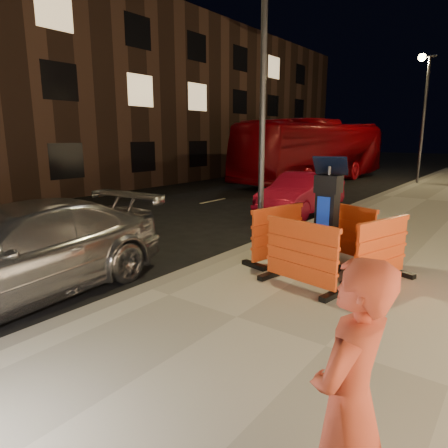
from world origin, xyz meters
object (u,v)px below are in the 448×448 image
Objects in this scene: barrier_front at (301,255)px; barrier_kerbside at (277,234)px; parking_kiosk at (327,218)px; car_silver at (20,298)px; barrier_back at (345,232)px; man at (349,405)px; car_red at (301,213)px; barrier_bldgside at (381,251)px; bus_doubledecker at (314,182)px.

barrier_kerbside is (-0.95, 0.95, 0.00)m from barrier_front.
parking_kiosk is 5.16m from car_silver.
parking_kiosk is 1.40× the size of barrier_back.
barrier_back is 0.27× the size of car_silver.
man is (2.95, -4.44, 0.34)m from barrier_kerbside.
car_red is (-3.07, 6.31, -0.68)m from barrier_front.
man is (1.05, -4.44, 0.34)m from barrier_bldgside.
man reaches higher than car_silver.
bus_doubledecker is (-3.55, 8.80, 0.00)m from car_red.
barrier_back is 1.00× the size of barrier_bldgside.
barrier_back is at bearing 99.92° from barrier_front.
barrier_bldgside is 0.11× the size of bus_doubledecker.
barrier_kerbside is 15.26m from bus_doubledecker.
car_silver is (-4.39, -3.68, -0.68)m from barrier_bldgside.
parking_kiosk is 15.66m from bus_doubledecker.
car_silver is at bearing -118.11° from parking_kiosk.
bus_doubledecker is at bearing 96.76° from car_silver.
barrier_front is at bearing 151.92° from barrier_bldgside.
barrier_back is 0.11× the size of bus_doubledecker.
barrier_kerbside is 1.90m from barrier_bldgside.
parking_kiosk is 1.40× the size of barrier_kerbside.
bus_doubledecker is (-6.62, 13.21, -0.68)m from barrier_back.
barrier_kerbside is 0.27× the size of car_silver.
car_red is 2.31× the size of man.
barrier_kerbside reaches higher than car_silver.
barrier_kerbside is at bearing 144.92° from barrier_front.
bus_doubledecker is (-6.62, 15.11, -0.68)m from barrier_front.
barrier_kerbside is 0.11× the size of bus_doubledecker.
barrier_back is (0.00, 0.95, -0.42)m from parking_kiosk.
man is (5.08, -9.80, 1.01)m from car_red.
parking_kiosk is 1.04m from barrier_kerbside.
car_red is at bearing -147.80° from man.
parking_kiosk is 1.04m from barrier_front.
barrier_front is 0.78× the size of man.
barrier_bldgside is (0.95, -0.95, 0.00)m from barrier_back.
barrier_front is at bearing -72.08° from barrier_back.
barrier_kerbside is 4.50m from car_silver.
car_red is (-3.07, 5.36, -1.09)m from parking_kiosk.
man is at bearing -61.06° from bus_doubledecker.
car_red is at bearing -63.99° from bus_doubledecker.
car_silver is (-3.44, -2.73, -0.68)m from barrier_front.
barrier_front is (0.00, -0.95, -0.42)m from parking_kiosk.
car_red is at bearing 142.79° from barrier_back.
barrier_kerbside is (-0.95, -0.95, 0.00)m from barrier_back.
barrier_front is 1.34m from barrier_kerbside.
barrier_kerbside reaches higher than car_red.
car_red is (0.37, 9.04, 0.00)m from car_silver.
parking_kiosk is 1.40× the size of barrier_bldgside.
barrier_bldgside is (1.90, 0.00, 0.00)m from barrier_kerbside.
barrier_bldgside is 0.34× the size of car_red.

